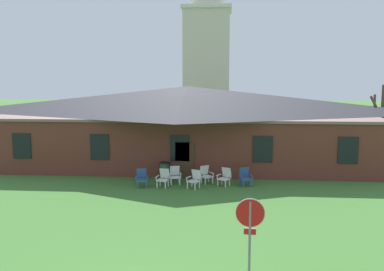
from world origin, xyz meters
TOP-DOWN VIEW (x-y plane):
  - brick_building at (0.00, 19.65)m, footprint 24.29×10.40m
  - dome_tower at (0.44, 37.39)m, footprint 5.18×5.18m
  - stop_sign at (3.30, 1.93)m, footprint 0.80×0.10m
  - lawn_chair_by_porch at (-1.81, 12.53)m, footprint 0.72×0.77m
  - lawn_chair_near_door at (-0.66, 12.64)m, footprint 0.72×0.77m
  - lawn_chair_left_end at (-0.13, 13.37)m, footprint 0.72×0.76m
  - lawn_chair_middle at (1.01, 12.52)m, footprint 0.81×0.85m
  - lawn_chair_right_end at (1.54, 13.61)m, footprint 0.84×0.87m
  - lawn_chair_far_side at (2.58, 13.16)m, footprint 0.83×0.86m
  - lawn_chair_under_eave at (3.66, 13.25)m, footprint 0.75×0.81m
  - bare_tree_beside_building at (12.96, 19.94)m, footprint 1.67×1.71m
  - trash_bin at (-0.84, 14.36)m, footprint 0.56×0.56m

SIDE VIEW (x-z plane):
  - trash_bin at x=-0.84m, z-range 0.01..0.99m
  - lawn_chair_by_porch at x=-1.81m, z-range 0.02..0.98m
  - lawn_chair_near_door at x=-0.66m, z-range 0.02..0.98m
  - lawn_chair_left_end at x=-0.13m, z-range 0.02..0.98m
  - lawn_chair_middle at x=1.01m, z-range 0.02..0.98m
  - lawn_chair_right_end at x=1.54m, z-range 0.02..0.98m
  - lawn_chair_far_side at x=2.58m, z-range 0.02..0.98m
  - lawn_chair_under_eave at x=3.66m, z-range 0.02..0.98m
  - stop_sign at x=3.30m, z-range 0.53..3.08m
  - brick_building at x=0.00m, z-range 0.05..5.21m
  - bare_tree_beside_building at x=12.96m, z-range 0.19..5.47m
  - dome_tower at x=0.44m, z-range -0.82..17.98m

